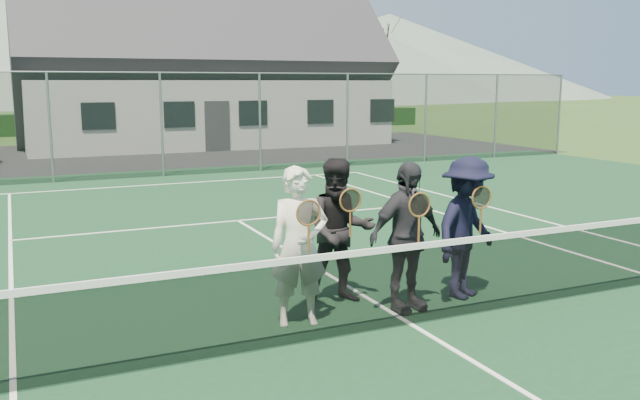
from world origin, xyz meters
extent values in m
plane|color=#2A4819|center=(0.00, 20.00, 0.00)|extent=(220.00, 220.00, 0.00)
cube|color=#14381E|center=(0.00, 0.00, 0.01)|extent=(30.00, 30.00, 0.02)
cube|color=black|center=(-4.00, 20.00, 0.01)|extent=(40.00, 12.00, 0.01)
cube|color=black|center=(0.00, 32.00, 0.55)|extent=(40.00, 1.20, 1.10)
cone|color=#57685C|center=(20.00, 95.00, 11.00)|extent=(120.00, 120.00, 22.00)
cone|color=#57685C|center=(55.00, 95.00, 7.00)|extent=(90.00, 90.00, 14.00)
cube|color=white|center=(0.00, 11.88, 0.03)|extent=(10.97, 0.06, 0.01)
cube|color=white|center=(-4.12, 0.00, 0.03)|extent=(0.06, 23.77, 0.01)
cube|color=white|center=(0.00, 6.40, 0.03)|extent=(8.23, 0.06, 0.01)
cube|color=white|center=(0.00, 0.00, 0.03)|extent=(0.06, 12.80, 0.01)
cube|color=black|center=(0.00, 0.00, 0.48)|extent=(11.60, 0.02, 0.88)
cube|color=white|center=(0.00, 0.00, 0.93)|extent=(11.60, 0.03, 0.07)
cylinder|color=slate|center=(-3.00, 13.50, 1.50)|extent=(0.07, 0.07, 3.00)
cylinder|color=slate|center=(0.00, 13.50, 1.50)|extent=(0.07, 0.07, 3.00)
cylinder|color=slate|center=(3.00, 13.50, 1.50)|extent=(0.07, 0.07, 3.00)
cylinder|color=slate|center=(6.00, 13.50, 1.50)|extent=(0.07, 0.07, 3.00)
cylinder|color=slate|center=(9.00, 13.50, 1.50)|extent=(0.07, 0.07, 3.00)
cylinder|color=slate|center=(12.00, 13.50, 1.50)|extent=(0.07, 0.07, 3.00)
cylinder|color=slate|center=(15.00, 13.50, 1.50)|extent=(0.07, 0.07, 3.00)
cube|color=black|center=(0.00, 13.50, 1.50)|extent=(30.00, 0.03, 3.00)
cylinder|color=slate|center=(0.00, 13.50, 3.00)|extent=(30.00, 0.04, 0.04)
cube|color=silver|center=(4.00, 24.00, 1.40)|extent=(15.00, 8.00, 2.80)
pyramid|color=#2D2D33|center=(4.00, 24.00, 5.65)|extent=(15.60, 8.20, 4.10)
cube|color=#2D2D33|center=(3.50, 19.98, 1.00)|extent=(1.00, 0.06, 2.00)
cube|color=black|center=(-1.00, 19.98, 1.50)|extent=(1.20, 0.06, 1.00)
cube|color=black|center=(2.00, 19.98, 1.50)|extent=(1.20, 0.06, 1.00)
cube|color=black|center=(5.00, 19.98, 1.50)|extent=(1.20, 0.06, 1.00)
cube|color=black|center=(8.00, 19.98, 1.50)|extent=(1.20, 0.06, 1.00)
cube|color=black|center=(11.00, 19.98, 1.50)|extent=(1.20, 0.06, 1.00)
cylinder|color=#3A2715|center=(2.00, 33.00, 1.93)|extent=(0.22, 0.22, 3.85)
cylinder|color=#3D2816|center=(12.00, 33.00, 1.93)|extent=(0.22, 0.22, 3.85)
cylinder|color=#372214|center=(18.00, 33.00, 1.93)|extent=(0.22, 0.22, 3.85)
imported|color=white|center=(-1.13, 0.57, 0.92)|extent=(0.73, 0.56, 1.80)
torus|color=brown|center=(-1.13, 0.30, 1.35)|extent=(0.29, 0.02, 0.29)
cylinder|color=black|center=(-1.13, 0.30, 1.35)|extent=(0.25, 0.00, 0.25)
cylinder|color=brown|center=(-1.13, 0.30, 1.07)|extent=(0.03, 0.03, 0.32)
imported|color=black|center=(-0.37, 1.08, 0.92)|extent=(1.02, 0.88, 1.80)
torus|color=brown|center=(-0.37, 0.81, 1.35)|extent=(0.29, 0.02, 0.29)
cylinder|color=black|center=(-0.37, 0.81, 1.35)|extent=(0.25, 0.00, 0.25)
cylinder|color=brown|center=(-0.37, 0.81, 1.07)|extent=(0.03, 0.03, 0.32)
imported|color=#27272C|center=(0.21, 0.48, 0.92)|extent=(1.11, 0.60, 1.80)
torus|color=brown|center=(0.21, 0.21, 1.35)|extent=(0.29, 0.02, 0.29)
cylinder|color=black|center=(0.21, 0.21, 1.35)|extent=(0.25, 0.00, 0.25)
cylinder|color=brown|center=(0.21, 0.21, 1.07)|extent=(0.03, 0.03, 0.32)
imported|color=black|center=(1.17, 0.60, 0.92)|extent=(1.34, 1.09, 1.80)
torus|color=brown|center=(1.17, 0.33, 1.35)|extent=(0.29, 0.02, 0.29)
cylinder|color=black|center=(1.17, 0.33, 1.35)|extent=(0.25, 0.00, 0.25)
cylinder|color=brown|center=(1.17, 0.33, 1.07)|extent=(0.03, 0.03, 0.32)
camera|label=1|loc=(-3.97, -6.21, 2.73)|focal=38.00mm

